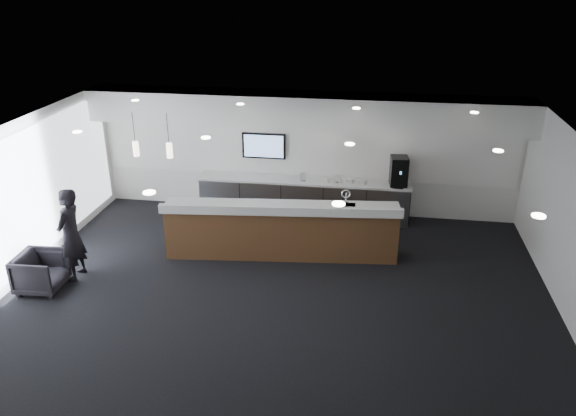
% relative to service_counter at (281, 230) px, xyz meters
% --- Properties ---
extents(ground, '(10.00, 10.00, 0.00)m').
position_rel_service_counter_xyz_m(ground, '(0.19, -1.59, -0.58)').
color(ground, black).
rests_on(ground, ground).
extents(ceiling, '(10.00, 8.00, 0.02)m').
position_rel_service_counter_xyz_m(ceiling, '(0.19, -1.59, 2.42)').
color(ceiling, black).
rests_on(ceiling, back_wall).
extents(back_wall, '(10.00, 0.02, 3.00)m').
position_rel_service_counter_xyz_m(back_wall, '(0.19, 2.41, 0.92)').
color(back_wall, white).
rests_on(back_wall, ground).
extents(left_wall, '(0.02, 8.00, 3.00)m').
position_rel_service_counter_xyz_m(left_wall, '(-4.81, -1.59, 0.92)').
color(left_wall, white).
rests_on(left_wall, ground).
extents(soffit_bulkhead, '(10.00, 0.90, 0.70)m').
position_rel_service_counter_xyz_m(soffit_bulkhead, '(0.19, 1.96, 2.07)').
color(soffit_bulkhead, white).
rests_on(soffit_bulkhead, back_wall).
extents(alcove_panel, '(9.80, 0.06, 1.40)m').
position_rel_service_counter_xyz_m(alcove_panel, '(0.19, 2.38, 1.02)').
color(alcove_panel, white).
rests_on(alcove_panel, back_wall).
extents(window_blinds_wall, '(0.04, 7.36, 2.55)m').
position_rel_service_counter_xyz_m(window_blinds_wall, '(-4.77, -1.59, 0.92)').
color(window_blinds_wall, '#A7B2C9').
rests_on(window_blinds_wall, left_wall).
extents(back_credenza, '(5.06, 0.66, 0.95)m').
position_rel_service_counter_xyz_m(back_credenza, '(0.19, 2.05, -0.10)').
color(back_credenza, gray).
rests_on(back_credenza, ground).
extents(wall_tv, '(1.05, 0.08, 0.62)m').
position_rel_service_counter_xyz_m(wall_tv, '(-0.81, 2.32, 1.07)').
color(wall_tv, black).
rests_on(wall_tv, back_wall).
extents(pendant_left, '(0.12, 0.12, 0.30)m').
position_rel_service_counter_xyz_m(pendant_left, '(-2.21, -0.79, 1.67)').
color(pendant_left, beige).
rests_on(pendant_left, ceiling).
extents(pendant_right, '(0.12, 0.12, 0.30)m').
position_rel_service_counter_xyz_m(pendant_right, '(-2.91, -0.79, 1.67)').
color(pendant_right, beige).
rests_on(pendant_right, ceiling).
extents(ceiling_can_lights, '(7.00, 5.00, 0.02)m').
position_rel_service_counter_xyz_m(ceiling_can_lights, '(0.19, -1.59, 2.39)').
color(ceiling_can_lights, white).
rests_on(ceiling_can_lights, ceiling).
extents(service_counter, '(4.89, 1.30, 1.49)m').
position_rel_service_counter_xyz_m(service_counter, '(0.00, 0.00, 0.00)').
color(service_counter, brown).
rests_on(service_counter, ground).
extents(coffee_machine, '(0.42, 0.53, 0.67)m').
position_rel_service_counter_xyz_m(coffee_machine, '(2.39, 2.03, 0.71)').
color(coffee_machine, black).
rests_on(coffee_machine, back_credenza).
extents(info_sign_left, '(0.15, 0.06, 0.21)m').
position_rel_service_counter_xyz_m(info_sign_left, '(0.18, 1.95, 0.48)').
color(info_sign_left, white).
rests_on(info_sign_left, back_credenza).
extents(info_sign_right, '(0.16, 0.05, 0.21)m').
position_rel_service_counter_xyz_m(info_sign_right, '(1.00, 1.96, 0.48)').
color(info_sign_right, white).
rests_on(info_sign_right, back_credenza).
extents(armchair, '(0.85, 0.83, 0.74)m').
position_rel_service_counter_xyz_m(armchair, '(-4.21, -2.04, -0.21)').
color(armchair, black).
rests_on(armchair, ground).
extents(lounge_guest, '(0.45, 0.68, 1.84)m').
position_rel_service_counter_xyz_m(lounge_guest, '(-3.81, -1.51, 0.34)').
color(lounge_guest, black).
rests_on(lounge_guest, ground).
extents(cup_0, '(0.11, 0.11, 0.10)m').
position_rel_service_counter_xyz_m(cup_0, '(1.63, 1.96, 0.42)').
color(cup_0, white).
rests_on(cup_0, back_credenza).
extents(cup_1, '(0.15, 0.15, 0.10)m').
position_rel_service_counter_xyz_m(cup_1, '(1.49, 1.96, 0.42)').
color(cup_1, white).
rests_on(cup_1, back_credenza).
extents(cup_2, '(0.13, 0.13, 0.10)m').
position_rel_service_counter_xyz_m(cup_2, '(1.35, 1.96, 0.42)').
color(cup_2, white).
rests_on(cup_2, back_credenza).
extents(cup_3, '(0.14, 0.14, 0.10)m').
position_rel_service_counter_xyz_m(cup_3, '(1.21, 1.96, 0.42)').
color(cup_3, white).
rests_on(cup_3, back_credenza).
extents(cup_4, '(0.15, 0.15, 0.10)m').
position_rel_service_counter_xyz_m(cup_4, '(1.07, 1.96, 0.42)').
color(cup_4, white).
rests_on(cup_4, back_credenza).
extents(cup_5, '(0.12, 0.12, 0.10)m').
position_rel_service_counter_xyz_m(cup_5, '(0.93, 1.96, 0.42)').
color(cup_5, white).
rests_on(cup_5, back_credenza).
extents(cup_6, '(0.15, 0.15, 0.10)m').
position_rel_service_counter_xyz_m(cup_6, '(0.79, 1.96, 0.42)').
color(cup_6, white).
rests_on(cup_6, back_credenza).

